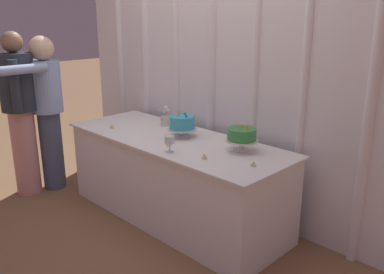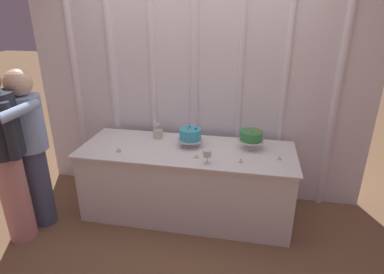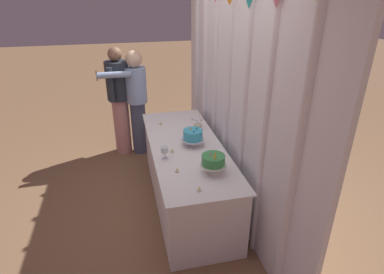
# 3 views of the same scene
# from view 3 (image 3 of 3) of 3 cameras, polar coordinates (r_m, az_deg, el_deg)

# --- Properties ---
(ground_plane) EXTENTS (24.00, 24.00, 0.00)m
(ground_plane) POSITION_cam_3_polar(r_m,az_deg,el_deg) (3.87, -2.47, -11.30)
(ground_plane) COLOR #846042
(draped_curtain) EXTENTS (3.61, 0.14, 2.61)m
(draped_curtain) POSITION_cam_3_polar(r_m,az_deg,el_deg) (3.42, 6.84, 8.65)
(draped_curtain) COLOR white
(draped_curtain) RESTS_ON ground_plane
(cake_table) EXTENTS (2.10, 0.78, 0.73)m
(cake_table) POSITION_cam_3_polar(r_m,az_deg,el_deg) (3.68, -1.04, -6.52)
(cake_table) COLOR white
(cake_table) RESTS_ON ground_plane
(cake_display_nearleft) EXTENTS (0.25, 0.25, 0.21)m
(cake_display_nearleft) POSITION_cam_3_polar(r_m,az_deg,el_deg) (3.45, 0.16, 0.25)
(cake_display_nearleft) COLOR silver
(cake_display_nearleft) RESTS_ON cake_table
(cake_display_nearright) EXTENTS (0.25, 0.25, 0.22)m
(cake_display_nearright) POSITION_cam_3_polar(r_m,az_deg,el_deg) (2.95, 3.85, -4.29)
(cake_display_nearright) COLOR silver
(cake_display_nearright) RESTS_ON cake_table
(wine_glass) EXTENTS (0.08, 0.08, 0.13)m
(wine_glass) POSITION_cam_3_polar(r_m,az_deg,el_deg) (3.21, -4.96, -2.38)
(wine_glass) COLOR silver
(wine_glass) RESTS_ON cake_table
(flower_vase) EXTENTS (0.12, 0.14, 0.17)m
(flower_vase) POSITION_cam_3_polar(r_m,az_deg,el_deg) (3.84, 1.07, 2.03)
(flower_vase) COLOR beige
(flower_vase) RESTS_ON cake_table
(tealight_far_left) EXTENTS (0.04, 0.04, 0.04)m
(tealight_far_left) POSITION_cam_3_polar(r_m,az_deg,el_deg) (4.03, -5.65, 2.35)
(tealight_far_left) COLOR beige
(tealight_far_left) RESTS_ON cake_table
(tealight_near_left) EXTENTS (0.05, 0.05, 0.03)m
(tealight_near_left) POSITION_cam_3_polar(r_m,az_deg,el_deg) (3.36, -3.58, -2.61)
(tealight_near_left) COLOR beige
(tealight_near_left) RESTS_ON cake_table
(tealight_near_right) EXTENTS (0.04, 0.04, 0.04)m
(tealight_near_right) POSITION_cam_3_polar(r_m,az_deg,el_deg) (3.01, -2.68, -6.13)
(tealight_near_right) COLOR beige
(tealight_near_right) RESTS_ON cake_table
(tealight_far_right) EXTENTS (0.04, 0.04, 0.03)m
(tealight_far_right) POSITION_cam_3_polar(r_m,az_deg,el_deg) (2.75, 1.31, -9.48)
(tealight_far_right) COLOR beige
(tealight_far_right) RESTS_ON cake_table
(guest_girl_blue_dress) EXTENTS (0.45, 0.70, 1.54)m
(guest_girl_blue_dress) POSITION_cam_3_polar(r_m,az_deg,el_deg) (4.66, -10.01, 6.93)
(guest_girl_blue_dress) COLOR #4C5675
(guest_girl_blue_dress) RESTS_ON ground_plane
(guest_man_dark_suit) EXTENTS (0.45, 0.44, 1.59)m
(guest_man_dark_suit) POSITION_cam_3_polar(r_m,az_deg,el_deg) (4.72, -12.97, 6.93)
(guest_man_dark_suit) COLOR #D6938E
(guest_man_dark_suit) RESTS_ON ground_plane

